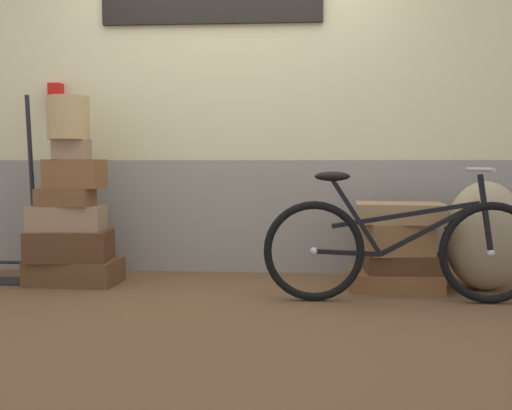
% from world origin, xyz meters
% --- Properties ---
extents(ground, '(9.74, 5.20, 0.06)m').
position_xyz_m(ground, '(0.00, 0.00, -0.03)').
color(ground, brown).
extents(station_building, '(7.74, 0.74, 2.50)m').
position_xyz_m(station_building, '(0.01, 0.85, 1.25)').
color(station_building, gray).
rests_on(station_building, ground).
extents(suitcase_0, '(0.65, 0.39, 0.17)m').
position_xyz_m(suitcase_0, '(-1.13, 0.26, 0.09)').
color(suitcase_0, brown).
rests_on(suitcase_0, ground).
extents(suitcase_1, '(0.58, 0.37, 0.21)m').
position_xyz_m(suitcase_1, '(-1.14, 0.23, 0.28)').
color(suitcase_1, '#4C2D19').
rests_on(suitcase_1, suitcase_0).
extents(suitcase_2, '(0.53, 0.32, 0.18)m').
position_xyz_m(suitcase_2, '(-1.17, 0.27, 0.47)').
color(suitcase_2, '#937051').
rests_on(suitcase_2, suitcase_1).
extents(suitcase_3, '(0.38, 0.23, 0.12)m').
position_xyz_m(suitcase_3, '(-1.17, 0.23, 0.62)').
color(suitcase_3, brown).
rests_on(suitcase_3, suitcase_2).
extents(suitcase_4, '(0.42, 0.25, 0.20)m').
position_xyz_m(suitcase_4, '(-1.11, 0.28, 0.79)').
color(suitcase_4, brown).
rests_on(suitcase_4, suitcase_3).
extents(suitcase_5, '(0.25, 0.16, 0.14)m').
position_xyz_m(suitcase_5, '(-1.12, 0.25, 0.96)').
color(suitcase_5, '#937051').
rests_on(suitcase_5, suitcase_4).
extents(suitcase_6, '(0.66, 0.52, 0.12)m').
position_xyz_m(suitcase_6, '(1.14, 0.27, 0.06)').
color(suitcase_6, brown).
rests_on(suitcase_6, ground).
extents(suitcase_7, '(0.50, 0.36, 0.13)m').
position_xyz_m(suitcase_7, '(1.18, 0.24, 0.18)').
color(suitcase_7, '#4C2D19').
rests_on(suitcase_7, suitcase_6).
extents(suitcase_8, '(0.45, 0.38, 0.21)m').
position_xyz_m(suitcase_8, '(1.15, 0.23, 0.35)').
color(suitcase_8, olive).
rests_on(suitcase_8, suitcase_7).
extents(suitcase_9, '(0.63, 0.48, 0.13)m').
position_xyz_m(suitcase_9, '(1.16, 0.27, 0.52)').
color(suitcase_9, '#9E754C').
rests_on(suitcase_9, suitcase_8).
extents(wicker_basket, '(0.29, 0.29, 0.30)m').
position_xyz_m(wicker_basket, '(-1.14, 0.25, 1.18)').
color(wicker_basket, tan).
rests_on(wicker_basket, suitcase_5).
extents(luggage_trolley, '(0.41, 0.35, 1.35)m').
position_xyz_m(luggage_trolley, '(-1.64, 0.36, 0.34)').
color(luggage_trolley, black).
rests_on(luggage_trolley, ground).
extents(burlap_sack, '(0.53, 0.45, 0.74)m').
position_xyz_m(burlap_sack, '(1.73, 0.24, 0.37)').
color(burlap_sack, '#9E8966').
rests_on(burlap_sack, ground).
extents(bicycle, '(1.70, 0.46, 0.84)m').
position_xyz_m(bicycle, '(1.10, -0.14, 0.34)').
color(bicycle, black).
rests_on(bicycle, ground).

